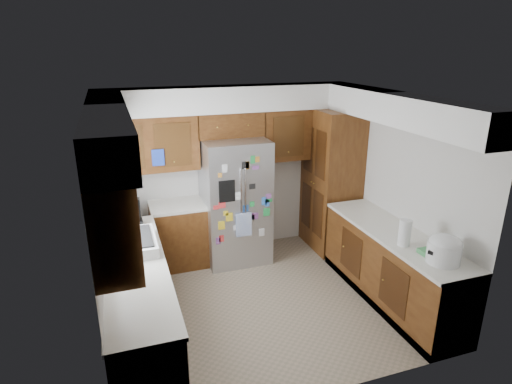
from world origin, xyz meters
The scene contains 12 objects.
floor centered at (0.00, 0.00, 0.00)m, with size 3.60×3.60×0.00m, color gray.
room_shell centered at (-0.11, 0.36, 1.82)m, with size 3.64×3.24×2.52m.
left_counter_run centered at (-1.36, 0.03, 0.43)m, with size 1.36×3.20×0.92m.
right_counter_run centered at (1.50, -0.47, 0.42)m, with size 0.63×2.25×0.92m.
pantry centered at (1.50, 1.15, 1.07)m, with size 0.60×0.90×2.15m, color #46220D.
fridge centered at (0.00, 1.20, 0.90)m, with size 0.90×0.79×1.80m.
bridge_cabinet centered at (0.00, 1.43, 1.98)m, with size 0.96×0.34×0.35m, color #46220D.
fridge_top_items centered at (0.00, 1.39, 2.27)m, with size 0.68×0.33×0.26m.
sink_assembly centered at (-1.50, 0.10, 0.99)m, with size 0.52×0.70×0.37m.
left_counter_clutter centered at (-1.47, 0.86, 1.05)m, with size 0.36×0.89×0.38m.
rice_cooker centered at (1.50, -1.25, 1.08)m, with size 0.35×0.34×0.30m.
paper_towel centered at (1.37, -0.79, 1.07)m, with size 0.13×0.13×0.30m, color white.
Camera 1 is at (-1.57, -4.33, 3.04)m, focal length 30.00 mm.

